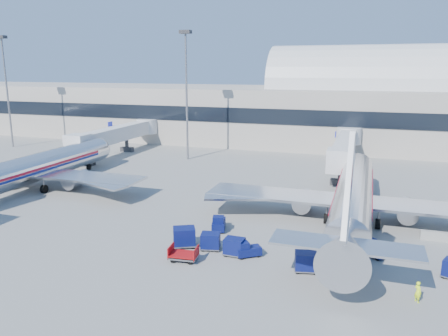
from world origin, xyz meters
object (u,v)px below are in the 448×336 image
(mast_west, at_px, (186,77))
(mast_far_west, at_px, (5,75))
(jetbridge_near, at_px, (345,146))
(cart_solo_near, at_px, (306,261))
(cart_train_b, at_px, (211,241))
(ramp_worker, at_px, (418,292))
(airliner_main, at_px, (354,197))
(cart_train_a, at_px, (234,246))
(cart_open_red, at_px, (184,256))
(cart_train_c, at_px, (184,237))
(barrier_near, at_px, (437,236))
(jetbridge_mid, at_px, (120,134))
(airliner_mid, at_px, (32,169))
(tug_lead, at_px, (247,250))
(tug_left, at_px, (219,223))
(tug_right, at_px, (373,249))

(mast_west, bearing_deg, mast_far_west, 180.00)
(jetbridge_near, relative_size, cart_solo_near, 12.94)
(cart_train_b, relative_size, ramp_worker, 1.29)
(airliner_main, relative_size, cart_train_a, 20.08)
(jetbridge_near, bearing_deg, cart_open_red, -105.04)
(mast_far_west, distance_m, cart_train_c, 68.15)
(barrier_near, bearing_deg, jetbridge_mid, 151.20)
(airliner_mid, bearing_deg, cart_train_c, -22.83)
(barrier_near, bearing_deg, airliner_main, 162.61)
(jetbridge_near, xyz_separation_m, cart_train_a, (-7.12, -38.26, -3.08))
(airliner_main, xyz_separation_m, jetbridge_mid, (-44.40, 26.30, 1.00))
(airliner_mid, xyz_separation_m, cart_open_red, (28.67, -14.36, -2.46))
(tug_lead, bearing_deg, jetbridge_mid, 97.41)
(jetbridge_near, distance_m, cart_open_red, 42.25)
(cart_solo_near, relative_size, cart_open_red, 0.83)
(airliner_main, distance_m, tug_left, 14.62)
(tug_lead, bearing_deg, cart_train_a, 151.74)
(tug_right, bearing_deg, cart_train_b, -129.50)
(cart_train_c, bearing_deg, tug_right, -15.17)
(jetbridge_near, xyz_separation_m, barrier_near, (10.40, -28.81, -3.48))
(tug_right, bearing_deg, airliner_main, 141.95)
(airliner_main, xyz_separation_m, cart_open_red, (-13.33, -14.36, -2.46))
(mast_far_west, height_order, barrier_near, mast_far_west)
(mast_far_west, height_order, cart_train_a, mast_far_west)
(jetbridge_mid, height_order, cart_train_b, jetbridge_mid)
(jetbridge_near, height_order, jetbridge_mid, same)
(tug_right, height_order, ramp_worker, ramp_worker)
(jetbridge_near, relative_size, barrier_near, 9.17)
(mast_west, height_order, cart_solo_near, mast_west)
(cart_train_c, distance_m, ramp_worker, 20.02)
(tug_lead, xyz_separation_m, cart_train_b, (-3.60, 0.39, 0.19))
(tug_left, height_order, cart_solo_near, tug_left)
(mast_far_west, distance_m, barrier_near, 84.11)
(mast_far_west, xyz_separation_m, cart_train_a, (60.48, -37.45, -13.94))
(airliner_main, relative_size, jetbridge_mid, 1.35)
(barrier_near, height_order, cart_open_red, barrier_near)
(jetbridge_near, bearing_deg, cart_solo_near, -90.95)
(barrier_near, xyz_separation_m, cart_open_red, (-21.33, -11.86, 0.01))
(jetbridge_mid, relative_size, mast_far_west, 1.22)
(mast_far_west, xyz_separation_m, tug_lead, (61.64, -37.30, -14.14))
(cart_solo_near, bearing_deg, airliner_mid, 148.46)
(airliner_mid, relative_size, tug_left, 13.38)
(mast_west, xyz_separation_m, tug_lead, (21.64, -37.30, -14.14))
(jetbridge_mid, xyz_separation_m, cart_open_red, (31.07, -40.66, -3.47))
(airliner_mid, bearing_deg, tug_right, -10.43)
(jetbridge_near, distance_m, mast_far_west, 68.47)
(cart_solo_near, xyz_separation_m, ramp_worker, (8.21, -2.31, -0.09))
(mast_west, bearing_deg, tug_right, -46.31)
(jetbridge_mid, height_order, ramp_worker, jetbridge_mid)
(jetbridge_mid, distance_m, tug_left, 45.68)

